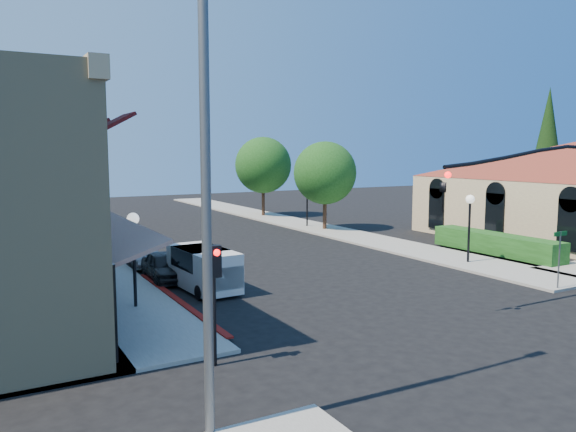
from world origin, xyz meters
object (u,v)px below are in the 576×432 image
lamppost_left_far (73,204)px  parked_car_a (164,266)px  lamppost_right_far (307,191)px  parked_car_b (143,255)px  signal_mast_arm (552,196)px  lamppost_left_near (133,236)px  street_name_sign (560,251)px  cobra_streetlight (223,177)px  conifer_far (547,144)px  street_tree_a (325,173)px  white_van (204,267)px  parked_car_d (105,219)px  lamppost_right_near (470,211)px  parked_car_c (114,235)px  secondary_signal (215,283)px  street_tree_b (263,165)px

lamppost_left_far → parked_car_a: bearing=-77.0°
parked_car_a → lamppost_right_far: bearing=41.8°
lamppost_left_far → parked_car_b: bearing=-70.2°
signal_mast_arm → lamppost_left_near: bearing=155.6°
signal_mast_arm → lamppost_right_far: signal_mast_arm is taller
street_name_sign → parked_car_a: size_ratio=0.66×
signal_mast_arm → lamppost_left_far: size_ratio=2.24×
signal_mast_arm → cobra_streetlight: 15.45m
conifer_far → lamppost_left_far: size_ratio=3.08×
street_name_sign → parked_car_b: (-13.70, 13.40, -1.10)m
street_tree_a → lamppost_left_near: size_ratio=1.82×
parked_car_a → parked_car_b: size_ratio=1.05×
lamppost_left_far → white_van: size_ratio=0.88×
parked_car_b → parked_car_d: bearing=92.1°
lamppost_left_near → lamppost_right_far: bearing=43.3°
street_name_sign → lamppost_right_near: lamppost_right_near is taller
cobra_streetlight → parked_car_b: (2.95, 17.60, -4.67)m
parked_car_d → parked_car_a: bearing=-100.0°
white_van → cobra_streetlight: bearing=-108.6°
parked_car_b → street_tree_a: bearing=30.0°
signal_mast_arm → parked_car_a: size_ratio=2.11×
cobra_streetlight → white_van: bearing=71.4°
cobra_streetlight → parked_car_c: cobra_streetlight is taller
lamppost_left_near → lamppost_right_far: size_ratio=1.00×
cobra_streetlight → parked_car_c: size_ratio=2.16×
lamppost_right_near → parked_car_a: (-14.70, 4.00, -2.09)m
conifer_far → lamppost_right_near: (-19.50, -10.00, -3.62)m
parked_car_d → parked_car_c: bearing=-104.0°
street_tree_a → signal_mast_arm: (-2.94, -20.50, -0.11)m
white_van → street_name_sign: bearing=-29.4°
lamppost_right_far → parked_car_a: size_ratio=0.94×
street_name_sign → parked_car_b: size_ratio=0.69×
street_name_sign → white_van: (-12.80, 7.23, -0.68)m
cobra_streetlight → lamppost_left_far: 24.14m
street_name_sign → lamppost_left_near: bearing=160.1°
cobra_streetlight → street_tree_a: bearing=53.2°
street_name_sign → parked_car_c: 24.76m
secondary_signal → cobra_streetlight: bearing=-108.6°
white_van → parked_car_c: bearing=93.3°
street_tree_b → lamppost_left_near: 29.64m
street_tree_b → white_van: size_ratio=1.73×
white_van → parked_car_a: white_van is taller
lamppost_left_far → lamppost_right_far: size_ratio=1.00×
street_name_sign → white_van: 14.71m
street_tree_a → parked_car_a: street_tree_a is taller
conifer_far → street_tree_b: (-19.20, 14.00, -1.82)m
parked_car_d → lamppost_left_far: bearing=-116.3°
white_van → parked_car_b: (-0.90, 6.18, -0.42)m
cobra_streetlight → lamppost_left_far: size_ratio=2.61×
street_tree_a → conifer_far: bearing=-11.8°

